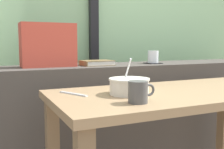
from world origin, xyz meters
TOP-DOWN VIEW (x-y plane):
  - dark_console_ledge at (0.00, 0.55)m, footprint 2.80×0.38m
  - breakfast_table at (0.05, -0.05)m, footprint 1.24×0.59m
  - coaster_square at (0.26, 0.51)m, footprint 0.10×0.10m
  - juice_glass at (0.26, 0.51)m, footprint 0.08×0.08m
  - closed_book at (-0.16, 0.53)m, footprint 0.20×0.16m
  - throw_pillow at (-0.46, 0.55)m, footprint 0.32×0.14m
  - soup_bowl at (-0.22, -0.04)m, footprint 0.18×0.18m
  - fork_utensil at (-0.45, 0.07)m, footprint 0.09×0.16m
  - ceramic_mug at (-0.28, -0.21)m, footprint 0.11×0.08m

SIDE VIEW (x-z plane):
  - dark_console_ledge at x=0.00m, z-range 0.00..0.78m
  - breakfast_table at x=0.05m, z-range 0.24..0.93m
  - fork_utensil at x=-0.45m, z-range 0.69..0.70m
  - soup_bowl at x=-0.22m, z-range 0.65..0.81m
  - ceramic_mug at x=-0.28m, z-range 0.70..0.78m
  - coaster_square at x=0.26m, z-range 0.78..0.79m
  - closed_book at x=-0.16m, z-range 0.78..0.82m
  - juice_glass at x=0.26m, z-range 0.78..0.87m
  - throw_pillow at x=-0.46m, z-range 0.78..1.04m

